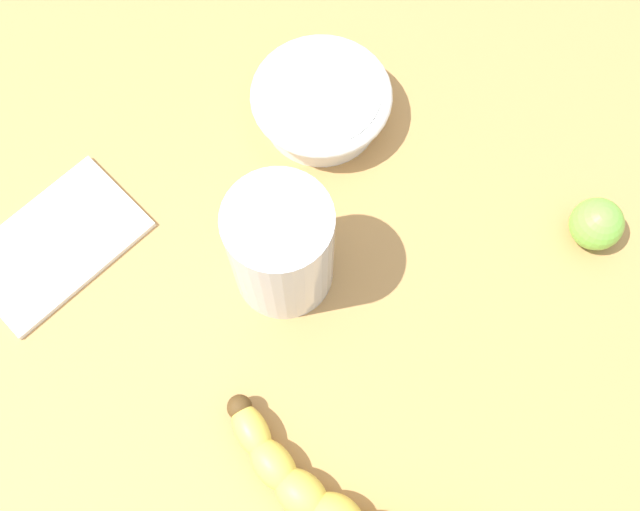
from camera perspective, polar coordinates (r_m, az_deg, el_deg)
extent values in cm
cube|color=#B48449|center=(66.99, 5.62, -2.61)|extent=(120.00, 120.00, 3.00)
ellipsoid|color=#F0D14B|center=(60.70, -5.40, -13.57)|extent=(3.43, 5.20, 2.68)
ellipsoid|color=#F0D14B|center=(60.30, -3.69, -16.10)|extent=(3.15, 4.89, 3.06)
ellipsoid|color=#F0D14B|center=(60.07, -1.46, -18.29)|extent=(4.35, 5.43, 3.44)
sphere|color=#513819|center=(61.07, -6.35, -11.78)|extent=(2.10, 2.10, 2.10)
cylinder|color=silver|center=(59.93, -3.08, 0.60)|extent=(8.80, 8.80, 12.24)
cylinder|color=#A4D289|center=(60.54, -3.05, 0.38)|extent=(8.30, 8.30, 10.45)
cylinder|color=white|center=(70.71, 0.10, 11.80)|extent=(11.21, 11.21, 4.44)
torus|color=white|center=(69.35, 0.11, 12.52)|extent=(13.39, 13.39, 1.20)
sphere|color=#75C142|center=(69.28, 20.92, 2.33)|extent=(4.77, 4.77, 4.77)
cube|color=white|center=(70.51, -20.05, 0.87)|extent=(16.43, 11.47, 0.60)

